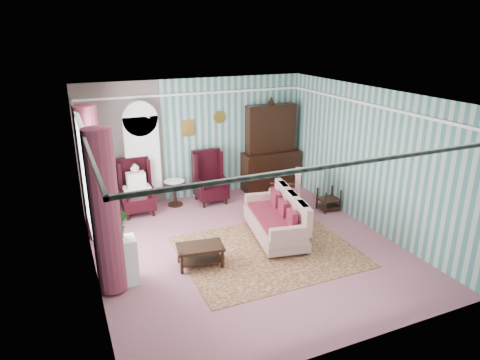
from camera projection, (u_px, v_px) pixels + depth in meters
name	position (u px, v px, depth m)	size (l,w,h in m)	color
floor	(247.00, 247.00, 8.22)	(6.00, 6.00, 0.00)	#985869
room_shell	(211.00, 148.00, 7.47)	(5.53, 6.02, 2.91)	#3D6F6D
bookcase	(143.00, 161.00, 9.79)	(0.80, 0.28, 2.24)	silver
dresser_hutch	(271.00, 145.00, 10.89)	(1.50, 0.56, 2.36)	black
wingback_left	(137.00, 188.00, 9.53)	(0.76, 0.80, 1.25)	black
wingback_right	(211.00, 177.00, 10.18)	(0.76, 0.80, 1.25)	black
seated_woman	(137.00, 189.00, 9.54)	(0.44, 0.40, 1.18)	beige
round_side_table	(175.00, 193.00, 10.10)	(0.50, 0.50, 0.60)	black
nest_table	(329.00, 199.00, 9.83)	(0.45, 0.38, 0.54)	black
plant_stand	(120.00, 262.00, 6.92)	(0.55, 0.35, 0.80)	white
rug	(268.00, 251.00, 8.07)	(3.20, 2.60, 0.01)	#53251B
sofa	(275.00, 215.00, 8.46)	(1.87, 0.98, 0.99)	beige
floral_armchair	(284.00, 192.00, 9.68)	(0.81, 0.76, 0.95)	beige
coffee_table	(200.00, 256.00, 7.54)	(0.81, 0.48, 0.38)	black
potted_plant_a	(113.00, 232.00, 6.61)	(0.36, 0.31, 0.40)	#22541A
potted_plant_b	(119.00, 224.00, 6.80)	(0.26, 0.21, 0.48)	#184916
potted_plant_c	(109.00, 228.00, 6.75)	(0.21, 0.21, 0.38)	#184E19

